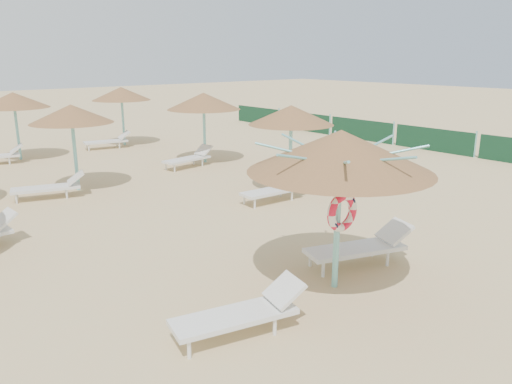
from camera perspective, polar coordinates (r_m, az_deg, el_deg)
ground at (r=9.23m, az=6.12°, el=-11.05°), size 120.00×120.00×0.00m
main_palapa at (r=8.62m, az=9.64°, el=4.53°), size 3.21×3.21×2.88m
lounger_main_a at (r=7.71m, az=-1.53°, el=-13.59°), size 2.14×1.07×0.75m
lounger_main_b at (r=10.30m, az=11.99°, el=-6.10°), size 2.29×1.34×0.80m
palapa_field at (r=17.91m, az=-22.32°, el=8.57°), size 13.89×13.98×2.73m
windbreak_fence at (r=25.65m, az=12.01°, el=6.97°), size 0.08×19.84×1.10m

